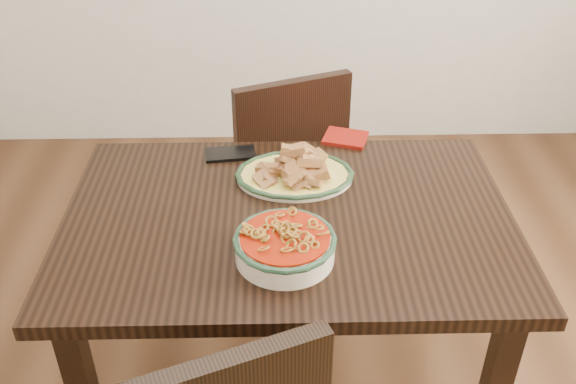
{
  "coord_description": "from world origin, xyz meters",
  "views": [
    {
      "loc": [
        -0.16,
        -1.45,
        1.76
      ],
      "look_at": [
        -0.13,
        -0.03,
        0.81
      ],
      "focal_mm": 40.0,
      "sensor_mm": 36.0,
      "label": 1
    }
  ],
  "objects_px": {
    "dining_table": "(288,243)",
    "fish_plate": "(295,166)",
    "noodle_bowl": "(285,243)",
    "smartphone": "(231,154)",
    "chair_far": "(281,166)"
  },
  "relations": [
    {
      "from": "dining_table",
      "to": "fish_plate",
      "type": "height_order",
      "value": "fish_plate"
    },
    {
      "from": "dining_table",
      "to": "noodle_bowl",
      "type": "distance_m",
      "value": 0.23
    },
    {
      "from": "dining_table",
      "to": "smartphone",
      "type": "relative_size",
      "value": 7.85
    },
    {
      "from": "fish_plate",
      "to": "noodle_bowl",
      "type": "height_order",
      "value": "fish_plate"
    },
    {
      "from": "fish_plate",
      "to": "smartphone",
      "type": "bearing_deg",
      "value": 144.13
    },
    {
      "from": "chair_far",
      "to": "noodle_bowl",
      "type": "bearing_deg",
      "value": 68.08
    },
    {
      "from": "noodle_bowl",
      "to": "smartphone",
      "type": "height_order",
      "value": "noodle_bowl"
    },
    {
      "from": "dining_table",
      "to": "chair_far",
      "type": "distance_m",
      "value": 0.68
    },
    {
      "from": "chair_far",
      "to": "smartphone",
      "type": "xyz_separation_m",
      "value": [
        -0.16,
        -0.34,
        0.26
      ]
    },
    {
      "from": "chair_far",
      "to": "fish_plate",
      "type": "height_order",
      "value": "chair_far"
    },
    {
      "from": "noodle_bowl",
      "to": "chair_far",
      "type": "bearing_deg",
      "value": 89.86
    },
    {
      "from": "fish_plate",
      "to": "dining_table",
      "type": "bearing_deg",
      "value": -97.28
    },
    {
      "from": "chair_far",
      "to": "fish_plate",
      "type": "distance_m",
      "value": 0.57
    },
    {
      "from": "smartphone",
      "to": "fish_plate",
      "type": "bearing_deg",
      "value": -43.06
    },
    {
      "from": "chair_far",
      "to": "smartphone",
      "type": "relative_size",
      "value": 5.79
    }
  ]
}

